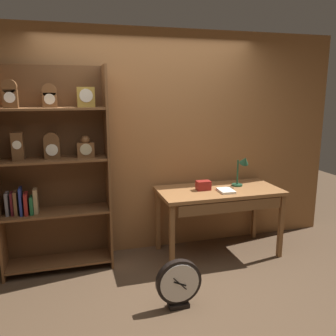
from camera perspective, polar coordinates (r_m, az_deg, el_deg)
ground_plane at (r=3.47m, az=2.39°, el=-21.01°), size 10.00×10.00×0.00m
back_wood_panel at (r=4.22m, az=-3.09°, el=3.98°), size 4.80×0.05×2.60m
bookshelf at (r=3.90m, az=-18.09°, el=-0.11°), size 1.13×0.37×2.16m
workbench at (r=4.17m, az=8.27°, el=-4.58°), size 1.41×0.70×0.79m
desk_lamp at (r=4.28m, az=11.81°, el=0.13°), size 0.18×0.18×0.38m
toolbox_small at (r=4.10m, az=5.68°, el=-2.79°), size 0.16×0.10×0.11m
open_repair_manual at (r=4.07m, az=9.26°, el=-3.60°), size 0.17×0.23×0.02m
round_clock_large at (r=3.32m, az=1.72°, el=-17.99°), size 0.41×0.11×0.45m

